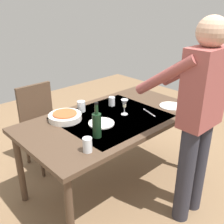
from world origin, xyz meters
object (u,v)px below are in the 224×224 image
Objects in this scene: wine_glass_left at (124,104)px; serving_bowl_pasta at (65,116)px; dining_table at (112,124)px; person_server at (198,114)px; water_cup_far_left at (112,101)px; water_cup_near_left at (87,145)px; dinner_plate_near at (101,123)px; wine_bottle at (97,124)px; water_cup_near_right at (81,106)px; chair_near at (41,120)px; dinner_plate_far at (171,106)px.

wine_glass_left reaches higher than serving_bowl_pasta.
dining_table is 0.81m from person_server.
water_cup_near_left is at bearing 35.79° from water_cup_far_left.
wine_bottle is at bearing 40.72° from dinner_plate_near.
dinner_plate_near is at bearing 0.88° from wine_glass_left.
dinner_plate_near is (0.04, 0.34, -0.05)m from water_cup_near_right.
chair_near is 1.22m from water_cup_near_left.
chair_near is at bearing -95.85° from serving_bowl_pasta.
chair_near is at bearing -92.88° from wine_bottle.
person_server is at bearing 109.25° from water_cup_near_right.
dinner_plate_far is (-0.90, 1.07, 0.24)m from chair_near.
water_cup_near_left is at bearing 56.51° from water_cup_near_right.
serving_bowl_pasta is at bearing 13.60° from water_cup_near_right.
person_server is at bearing 137.22° from wine_bottle.
dining_table is at bearing 145.26° from serving_bowl_pasta.
person_server is 0.81m from dinner_plate_near.
wine_bottle is 1.29× the size of dinner_plate_near.
water_cup_near_right is at bearing -66.85° from dining_table.
water_cup_far_left is (-0.53, -0.40, -0.06)m from wine_bottle.
person_server is 16.22× the size of water_cup_near_right.
chair_near is at bearing -50.00° from dinner_plate_far.
wine_bottle is at bearing -147.66° from water_cup_near_left.
dinner_plate_far is (-0.38, -0.50, -0.19)m from person_server.
wine_bottle reaches higher than water_cup_near_left.
serving_bowl_pasta is 1.30× the size of dinner_plate_near.
wine_bottle is 3.23× the size of water_cup_far_left.
dining_table is at bearing -165.75° from dinner_plate_near.
dinner_plate_far is (-0.74, 0.53, -0.05)m from water_cup_near_right.
dinner_plate_near is (-0.12, 0.89, 0.24)m from chair_near.
dinner_plate_near is at bearing -59.80° from person_server.
serving_bowl_pasta is (0.58, -0.97, -0.16)m from person_server.
dinner_plate_near is 1.00× the size of dinner_plate_far.
water_cup_near_left is (0.66, 0.28, -0.05)m from wine_glass_left.
dinner_plate_near is at bearing -139.28° from wine_bottle.
wine_glass_left is (-0.47, -0.16, -0.01)m from wine_bottle.
water_cup_far_left is at bearing 175.98° from serving_bowl_pasta.
wine_bottle is (0.58, -0.53, -0.09)m from person_server.
serving_bowl_pasta is at bearing -57.14° from dinner_plate_near.
water_cup_near_right reaches higher than dinner_plate_far.
water_cup_near_left reaches higher than dining_table.
dinner_plate_near reaches higher than dining_table.
wine_glass_left is (0.11, -0.69, -0.09)m from person_server.
water_cup_near_right is at bearing 106.68° from chair_near.
person_server reaches higher than wine_bottle.
dining_table is 15.45× the size of water_cup_near_left.
water_cup_near_right is 1.14× the size of water_cup_far_left.
water_cup_far_left is at bearing -144.21° from water_cup_near_left.
dining_table is 18.48× the size of water_cup_far_left.
person_server is 11.19× the size of wine_glass_left.
person_server is at bearing 151.77° from water_cup_near_left.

